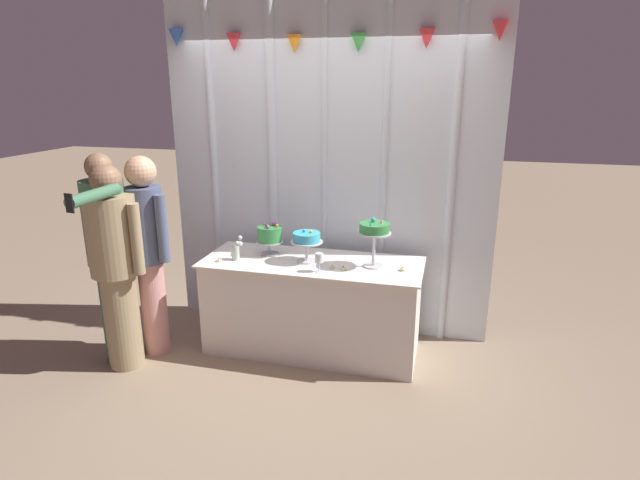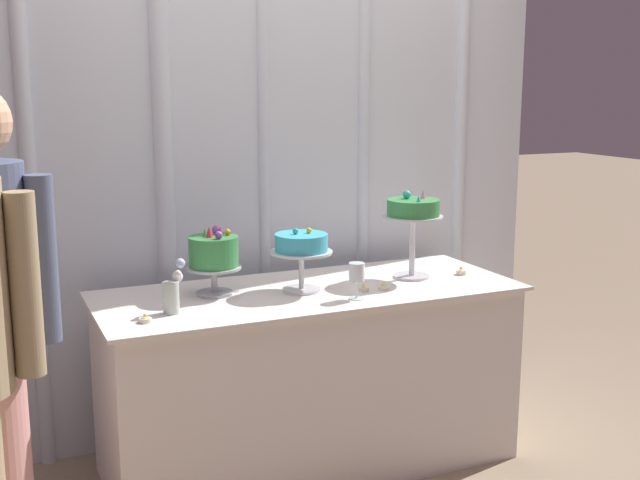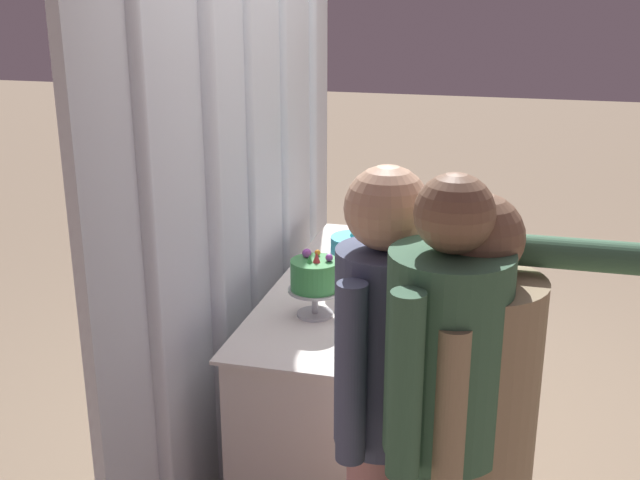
% 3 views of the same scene
% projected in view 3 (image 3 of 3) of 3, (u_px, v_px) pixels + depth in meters
% --- Properties ---
extents(ground_plane, '(24.00, 24.00, 0.00)m').
position_uv_depth(ground_plane, '(372.00, 436.00, 3.83)').
color(ground_plane, gray).
extents(draped_curtain, '(2.84, 0.14, 2.88)m').
position_uv_depth(draped_curtain, '(246.00, 130.00, 3.49)').
color(draped_curtain, silver).
rests_on(draped_curtain, ground_plane).
extents(cake_table, '(1.77, 0.69, 0.78)m').
position_uv_depth(cake_table, '(352.00, 361.00, 3.73)').
color(cake_table, white).
rests_on(cake_table, ground_plane).
extents(cake_display_leftmost, '(0.22, 0.22, 0.29)m').
position_uv_depth(cake_display_leftmost, '(315.00, 278.00, 3.22)').
color(cake_display_leftmost, '#B2B2B7').
rests_on(cake_display_leftmost, cake_table).
extents(cake_display_center, '(0.26, 0.26, 0.27)m').
position_uv_depth(cake_display_center, '(355.00, 249.00, 3.51)').
color(cake_display_center, silver).
rests_on(cake_display_center, cake_table).
extents(cake_display_rightmost, '(0.26, 0.26, 0.39)m').
position_uv_depth(cake_display_rightmost, '(375.00, 196.00, 3.97)').
color(cake_display_rightmost, silver).
rests_on(cake_display_rightmost, cake_table).
extents(wine_glass, '(0.06, 0.06, 0.15)m').
position_uv_depth(wine_glass, '(405.00, 259.00, 3.63)').
color(wine_glass, silver).
rests_on(wine_glass, cake_table).
extents(flower_vase, '(0.09, 0.07, 0.21)m').
position_uv_depth(flower_vase, '(349.00, 323.00, 3.00)').
color(flower_vase, '#B2C1B2').
rests_on(flower_vase, cake_table).
extents(tealight_far_left, '(0.05, 0.05, 0.03)m').
position_uv_depth(tealight_far_left, '(362.00, 356.00, 2.89)').
color(tealight_far_left, beige).
rests_on(tealight_far_left, cake_table).
extents(tealight_near_left, '(0.04, 0.04, 0.03)m').
position_uv_depth(tealight_near_left, '(387.00, 270.00, 3.75)').
color(tealight_near_left, beige).
rests_on(tealight_near_left, cake_table).
extents(tealight_near_right, '(0.05, 0.05, 0.03)m').
position_uv_depth(tealight_near_right, '(392.00, 264.00, 3.83)').
color(tealight_near_right, beige).
rests_on(tealight_near_right, cake_table).
extents(tealight_far_right, '(0.05, 0.05, 0.04)m').
position_uv_depth(tealight_far_right, '(389.00, 235.00, 4.26)').
color(tealight_far_right, beige).
rests_on(tealight_far_right, cake_table).
extents(guest_man_pink_jacket, '(0.43, 0.36, 1.63)m').
position_uv_depth(guest_man_pink_jacket, '(382.00, 400.00, 2.33)').
color(guest_man_pink_jacket, '#D6938E').
rests_on(guest_man_pink_jacket, ground_plane).
extents(guest_man_dark_suit, '(0.53, 0.42, 1.60)m').
position_uv_depth(guest_man_dark_suit, '(465.00, 452.00, 2.18)').
color(guest_man_dark_suit, '#9E8966').
rests_on(guest_man_dark_suit, ground_plane).
extents(guest_girl_blue_dress, '(0.45, 0.77, 1.67)m').
position_uv_depth(guest_girl_blue_dress, '(444.00, 446.00, 2.09)').
color(guest_girl_blue_dress, '#3D6B4C').
rests_on(guest_girl_blue_dress, ground_plane).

